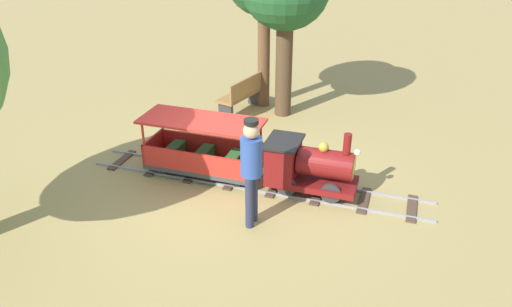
{
  "coord_description": "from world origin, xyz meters",
  "views": [
    {
      "loc": [
        6.65,
        2.55,
        4.14
      ],
      "look_at": [
        0.0,
        0.36,
        0.55
      ],
      "focal_mm": 34.68,
      "sensor_mm": 36.0,
      "label": 1
    }
  ],
  "objects_px": {
    "locomotive": "(307,165)",
    "passenger_car": "(203,152)",
    "park_bench": "(243,95)",
    "conductor_person": "(251,165)"
  },
  "relations": [
    {
      "from": "park_bench",
      "to": "locomotive",
      "type": "bearing_deg",
      "value": 36.31
    },
    {
      "from": "locomotive",
      "to": "passenger_car",
      "type": "relative_size",
      "value": 0.72
    },
    {
      "from": "locomotive",
      "to": "passenger_car",
      "type": "xyz_separation_m",
      "value": [
        0.0,
        -1.76,
        -0.06
      ]
    },
    {
      "from": "conductor_person",
      "to": "park_bench",
      "type": "height_order",
      "value": "conductor_person"
    },
    {
      "from": "locomotive",
      "to": "park_bench",
      "type": "height_order",
      "value": "locomotive"
    },
    {
      "from": "locomotive",
      "to": "park_bench",
      "type": "relative_size",
      "value": 1.06
    },
    {
      "from": "passenger_car",
      "to": "park_bench",
      "type": "bearing_deg",
      "value": -174.06
    },
    {
      "from": "locomotive",
      "to": "passenger_car",
      "type": "height_order",
      "value": "locomotive"
    },
    {
      "from": "conductor_person",
      "to": "park_bench",
      "type": "xyz_separation_m",
      "value": [
        -3.87,
        -1.51,
        -0.54
      ]
    },
    {
      "from": "conductor_person",
      "to": "park_bench",
      "type": "relative_size",
      "value": 1.19
    }
  ]
}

